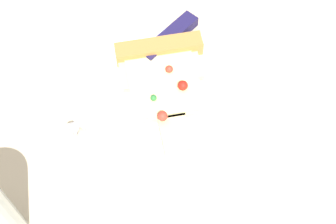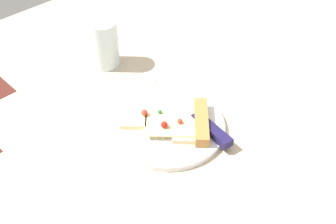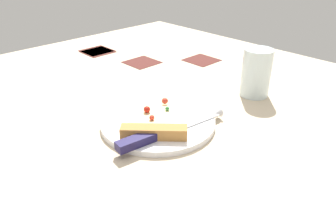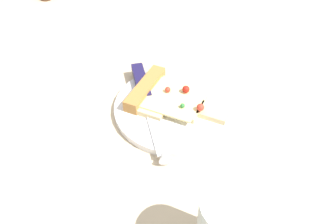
% 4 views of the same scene
% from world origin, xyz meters
% --- Properties ---
extents(ground_plane, '(1.45, 1.45, 0.03)m').
position_xyz_m(ground_plane, '(-0.00, 0.00, -0.01)').
color(ground_plane, '#C6B293').
rests_on(ground_plane, ground).
extents(plate, '(0.23, 0.23, 0.01)m').
position_xyz_m(plate, '(-0.04, 0.10, 0.01)').
color(plate, silver).
rests_on(plate, ground_plane).
extents(pizza_slice, '(0.18, 0.18, 0.03)m').
position_xyz_m(pizza_slice, '(-0.03, 0.08, 0.02)').
color(pizza_slice, beige).
rests_on(pizza_slice, plate).
extents(knife, '(0.05, 0.24, 0.02)m').
position_xyz_m(knife, '(0.00, 0.07, 0.02)').
color(knife, silver).
rests_on(knife, plate).
extents(drinking_glass, '(0.07, 0.07, 0.11)m').
position_xyz_m(drinking_glass, '(0.01, 0.36, 0.06)').
color(drinking_glass, silver).
rests_on(drinking_glass, ground_plane).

